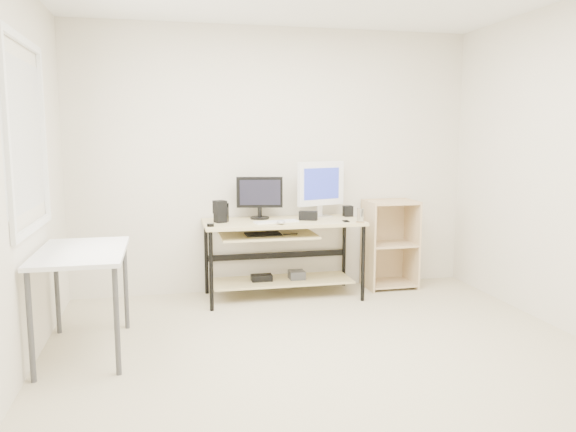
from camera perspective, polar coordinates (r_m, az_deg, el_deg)
The scene contains 16 objects.
room at distance 3.68m, azimuth 2.60°, elevation 4.54°, with size 4.01×4.01×2.62m.
desk at distance 5.37m, azimuth -0.81°, elevation -2.70°, with size 1.50×0.65×0.75m.
side_table at distance 4.24m, azimuth -20.22°, elevation -4.32°, with size 0.60×1.00×0.75m.
shelf_unit at distance 5.88m, azimuth 10.17°, elevation -2.73°, with size 0.50×0.40×0.90m.
black_monitor at distance 5.43m, azimuth -2.90°, elevation 2.16°, with size 0.45×0.19×0.41m.
white_imac at distance 5.55m, azimuth 3.37°, elevation 3.15°, with size 0.50×0.21×0.55m.
keyboard at distance 5.21m, azimuth -1.20°, elevation -0.59°, with size 0.42×0.12×0.01m, color white.
mouse at distance 5.11m, azimuth -0.70°, elevation -0.61°, with size 0.08×0.12×0.04m, color #B8B8BD.
center_speaker at distance 5.35m, azimuth 2.06°, elevation 0.03°, with size 0.17×0.08×0.09m, color black.
speaker_left at distance 5.24m, azimuth -6.93°, elevation 0.51°, with size 0.13×0.13×0.21m.
speaker_right at distance 5.64m, azimuth 6.11°, elevation 0.50°, with size 0.09×0.09×0.11m, color black.
audio_controller at distance 5.28m, azimuth -6.58°, elevation 0.37°, with size 0.09×0.06×0.18m, color black.
volume_puck at distance 5.03m, azimuth -7.88°, elevation -0.91°, with size 0.06×0.06×0.03m, color black.
smartphone at distance 5.30m, azimuth 5.89°, elevation -0.53°, with size 0.05×0.10×0.01m, color black.
coaster at distance 5.27m, azimuth 7.34°, elevation -0.61°, with size 0.08×0.08×0.01m, color #A47E4A.
drinking_glass at distance 5.26m, azimuth 7.35°, elevation 0.09°, with size 0.06×0.06×0.12m, color white.
Camera 1 is at (-1.10, -3.50, 1.55)m, focal length 35.00 mm.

